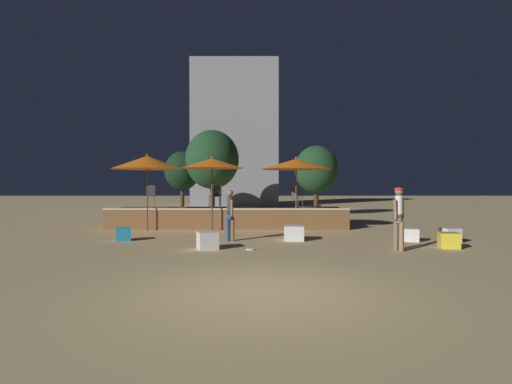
{
  "coord_description": "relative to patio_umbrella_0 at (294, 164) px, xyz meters",
  "views": [
    {
      "loc": [
        -0.05,
        -6.57,
        1.77
      ],
      "look_at": [
        0.0,
        6.39,
        1.55
      ],
      "focal_mm": 28.0,
      "sensor_mm": 36.0,
      "label": 1
    }
  ],
  "objects": [
    {
      "name": "person_0",
      "position": [
        2.27,
        -5.02,
        -1.64
      ],
      "size": [
        0.4,
        0.33,
        1.71
      ],
      "rotation": [
        0.0,
        0.0,
        2.23
      ],
      "color": "#997051",
      "rests_on": "ground"
    },
    {
      "name": "background_tree_2",
      "position": [
        -6.83,
        12.62,
        0.17
      ],
      "size": [
        2.5,
        2.5,
        4.17
      ],
      "color": "#3D2B1C",
      "rests_on": "ground"
    },
    {
      "name": "cube_seat_4",
      "position": [
        -2.93,
        -4.74,
        -2.36
      ],
      "size": [
        0.67,
        0.67,
        0.48
      ],
      "rotation": [
        0.0,
        0.0,
        0.34
      ],
      "color": "white",
      "rests_on": "ground"
    },
    {
      "name": "bistro_chair_3",
      "position": [
        0.13,
        1.29,
        -1.19
      ],
      "size": [
        0.47,
        0.47,
        0.9
      ],
      "rotation": [
        0.0,
        0.0,
        2.16
      ],
      "color": "#47474C",
      "rests_on": "wooden_deck"
    },
    {
      "name": "cube_seat_3",
      "position": [
        -0.37,
        -2.98,
        -2.37
      ],
      "size": [
        0.67,
        0.67,
        0.47
      ],
      "rotation": [
        0.0,
        0.0,
        -0.07
      ],
      "color": "white",
      "rests_on": "ground"
    },
    {
      "name": "bistro_chair_1",
      "position": [
        -3.24,
        0.6,
        -1.19
      ],
      "size": [
        0.48,
        0.48,
        0.9
      ],
      "rotation": [
        0.0,
        0.0,
        5.66
      ],
      "color": "#2D3338",
      "rests_on": "wooden_deck"
    },
    {
      "name": "bistro_chair_0",
      "position": [
        -3.29,
        1.77,
        -1.19
      ],
      "size": [
        0.4,
        0.4,
        0.9
      ],
      "rotation": [
        0.0,
        0.0,
        0.04
      ],
      "color": "#2D3338",
      "rests_on": "wooden_deck"
    },
    {
      "name": "frisbee_disc",
      "position": [
        -1.74,
        -4.86,
        -2.58
      ],
      "size": [
        0.26,
        0.26,
        0.03
      ],
      "color": "white",
      "rests_on": "ground"
    },
    {
      "name": "patio_umbrella_1",
      "position": [
        -3.28,
        -0.43,
        0.0
      ],
      "size": [
        2.44,
        2.44,
        2.88
      ],
      "color": "brown",
      "rests_on": "ground"
    },
    {
      "name": "ground_plane",
      "position": [
        -1.53,
        -9.18,
        -2.6
      ],
      "size": [
        120.0,
        120.0,
        0.0
      ],
      "primitive_type": "plane",
      "color": "tan"
    },
    {
      "name": "wooden_deck",
      "position": [
        -2.75,
        1.25,
        -2.21
      ],
      "size": [
        9.72,
        2.7,
        0.86
      ],
      "color": "brown",
      "rests_on": "ground"
    },
    {
      "name": "bistro_chair_2",
      "position": [
        -6.08,
        1.3,
        -1.19
      ],
      "size": [
        0.42,
        0.42,
        0.9
      ],
      "rotation": [
        0.0,
        0.0,
        0.25
      ],
      "color": "#47474C",
      "rests_on": "wooden_deck"
    },
    {
      "name": "distant_building",
      "position": [
        -3.39,
        18.76,
        3.59
      ],
      "size": [
        7.35,
        3.14,
        12.38
      ],
      "color": "gray",
      "rests_on": "ground"
    },
    {
      "name": "background_tree_0",
      "position": [
        -4.59,
        11.59,
        0.92
      ],
      "size": [
        3.66,
        3.66,
        5.54
      ],
      "color": "#3D2B1C",
      "rests_on": "ground"
    },
    {
      "name": "patio_umbrella_0",
      "position": [
        0.0,
        0.0,
        0.0
      ],
      "size": [
        2.79,
        2.79,
        2.89
      ],
      "color": "brown",
      "rests_on": "ground"
    },
    {
      "name": "background_tree_1",
      "position": [
        1.95,
        7.61,
        0.07
      ],
      "size": [
        2.54,
        2.54,
        4.08
      ],
      "color": "#3D2B1C",
      "rests_on": "ground"
    },
    {
      "name": "cube_seat_1",
      "position": [
        4.47,
        -3.38,
        -2.38
      ],
      "size": [
        0.54,
        0.54,
        0.44
      ],
      "rotation": [
        0.0,
        0.0,
        0.16
      ],
      "color": "white",
      "rests_on": "ground"
    },
    {
      "name": "person_1",
      "position": [
        -2.41,
        -3.16,
        -1.74
      ],
      "size": [
        0.27,
        0.43,
        1.62
      ],
      "rotation": [
        0.0,
        0.0,
        3.55
      ],
      "color": "#997051",
      "rests_on": "ground"
    },
    {
      "name": "cube_seat_5",
      "position": [
        3.33,
        -3.21,
        -2.4
      ],
      "size": [
        0.57,
        0.57,
        0.4
      ],
      "rotation": [
        0.0,
        0.0,
        -0.37
      ],
      "color": "white",
      "rests_on": "ground"
    },
    {
      "name": "patio_umbrella_2",
      "position": [
        -5.78,
        -0.36,
        0.04
      ],
      "size": [
        2.71,
        2.71,
        2.98
      ],
      "color": "brown",
      "rests_on": "ground"
    },
    {
      "name": "cube_seat_2",
      "position": [
        3.84,
        -4.55,
        -2.38
      ],
      "size": [
        0.61,
        0.61,
        0.43
      ],
      "rotation": [
        0.0,
        0.0,
        -0.21
      ],
      "color": "yellow",
      "rests_on": "ground"
    },
    {
      "name": "cube_seat_0",
      "position": [
        -5.82,
        -3.05,
        -2.39
      ],
      "size": [
        0.57,
        0.57,
        0.42
      ],
      "rotation": [
        0.0,
        0.0,
        0.33
      ],
      "color": "#2D9EDB",
      "rests_on": "ground"
    }
  ]
}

